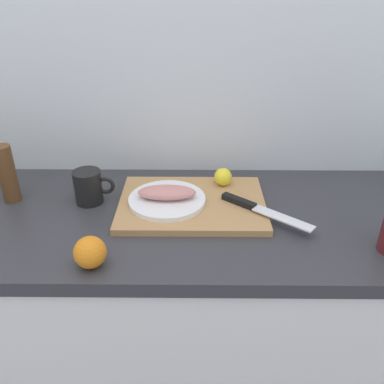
{
  "coord_description": "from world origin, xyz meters",
  "views": [
    {
      "loc": [
        0.07,
        -1.02,
        1.54
      ],
      "look_at": [
        0.06,
        0.05,
        0.95
      ],
      "focal_mm": 38.51,
      "sensor_mm": 36.0,
      "label": 1
    }
  ],
  "objects_px": {
    "cutting_board": "(192,204)",
    "fish_fillet": "(167,192)",
    "white_plate": "(167,200)",
    "lemon_0": "(223,177)",
    "chef_knife": "(254,207)",
    "coffee_mug_0": "(89,187)",
    "pepper_mill": "(7,174)"
  },
  "relations": [
    {
      "from": "cutting_board",
      "to": "fish_fillet",
      "type": "xyz_separation_m",
      "value": [
        -0.07,
        -0.01,
        0.04
      ]
    },
    {
      "from": "white_plate",
      "to": "lemon_0",
      "type": "distance_m",
      "value": 0.21
    },
    {
      "from": "chef_knife",
      "to": "lemon_0",
      "type": "xyz_separation_m",
      "value": [
        -0.08,
        0.15,
        0.02
      ]
    },
    {
      "from": "white_plate",
      "to": "fish_fillet",
      "type": "distance_m",
      "value": 0.03
    },
    {
      "from": "fish_fillet",
      "to": "coffee_mug_0",
      "type": "relative_size",
      "value": 1.38
    },
    {
      "from": "fish_fillet",
      "to": "white_plate",
      "type": "bearing_deg",
      "value": 90.0
    },
    {
      "from": "coffee_mug_0",
      "to": "pepper_mill",
      "type": "height_order",
      "value": "pepper_mill"
    },
    {
      "from": "chef_knife",
      "to": "lemon_0",
      "type": "height_order",
      "value": "lemon_0"
    },
    {
      "from": "cutting_board",
      "to": "chef_knife",
      "type": "height_order",
      "value": "chef_knife"
    },
    {
      "from": "cutting_board",
      "to": "fish_fillet",
      "type": "bearing_deg",
      "value": -173.31
    },
    {
      "from": "chef_knife",
      "to": "pepper_mill",
      "type": "relative_size",
      "value": 1.35
    },
    {
      "from": "chef_knife",
      "to": "coffee_mug_0",
      "type": "distance_m",
      "value": 0.5
    },
    {
      "from": "pepper_mill",
      "to": "coffee_mug_0",
      "type": "bearing_deg",
      "value": -2.08
    },
    {
      "from": "white_plate",
      "to": "chef_knife",
      "type": "distance_m",
      "value": 0.26
    },
    {
      "from": "cutting_board",
      "to": "lemon_0",
      "type": "bearing_deg",
      "value": 46.72
    },
    {
      "from": "lemon_0",
      "to": "coffee_mug_0",
      "type": "bearing_deg",
      "value": -169.3
    },
    {
      "from": "white_plate",
      "to": "chef_knife",
      "type": "relative_size",
      "value": 0.94
    },
    {
      "from": "white_plate",
      "to": "coffee_mug_0",
      "type": "distance_m",
      "value": 0.24
    },
    {
      "from": "cutting_board",
      "to": "coffee_mug_0",
      "type": "bearing_deg",
      "value": 175.16
    },
    {
      "from": "chef_knife",
      "to": "coffee_mug_0",
      "type": "height_order",
      "value": "coffee_mug_0"
    },
    {
      "from": "cutting_board",
      "to": "chef_knife",
      "type": "bearing_deg",
      "value": -15.65
    },
    {
      "from": "cutting_board",
      "to": "coffee_mug_0",
      "type": "distance_m",
      "value": 0.32
    },
    {
      "from": "pepper_mill",
      "to": "cutting_board",
      "type": "bearing_deg",
      "value": -3.63
    },
    {
      "from": "lemon_0",
      "to": "pepper_mill",
      "type": "bearing_deg",
      "value": -174.0
    },
    {
      "from": "fish_fillet",
      "to": "chef_knife",
      "type": "relative_size",
      "value": 0.7
    },
    {
      "from": "coffee_mug_0",
      "to": "lemon_0",
      "type": "bearing_deg",
      "value": 10.7
    },
    {
      "from": "chef_knife",
      "to": "pepper_mill",
      "type": "xyz_separation_m",
      "value": [
        -0.73,
        0.09,
        0.06
      ]
    },
    {
      "from": "chef_knife",
      "to": "cutting_board",
      "type": "bearing_deg",
      "value": -156.64
    },
    {
      "from": "coffee_mug_0",
      "to": "pepper_mill",
      "type": "distance_m",
      "value": 0.25
    },
    {
      "from": "cutting_board",
      "to": "fish_fillet",
      "type": "distance_m",
      "value": 0.09
    },
    {
      "from": "lemon_0",
      "to": "white_plate",
      "type": "bearing_deg",
      "value": -146.78
    },
    {
      "from": "fish_fillet",
      "to": "coffee_mug_0",
      "type": "bearing_deg",
      "value": 171.61
    }
  ]
}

